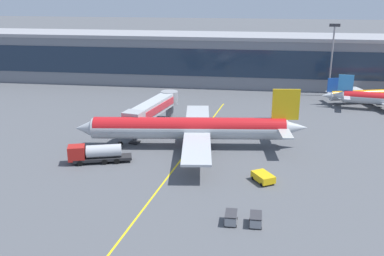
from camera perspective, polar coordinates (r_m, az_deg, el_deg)
The scene contains 11 objects.
ground_plane at distance 77.73m, azimuth -0.07°, elevation -4.60°, with size 700.00×700.00×0.00m, color #515459.
apron_lead_in_line at distance 79.86m, azimuth -1.34°, elevation -3.97°, with size 0.30×80.00×0.01m, color yellow.
terminal_building at distance 141.62m, azimuth -1.81°, elevation 8.91°, with size 209.75×17.72×15.26m.
main_airliner at distance 84.35m, azimuth -0.16°, elevation -0.02°, with size 44.13×35.16×11.42m.
jet_bridge at distance 95.15m, azimuth -4.83°, elevation 2.63°, with size 7.72×21.34×6.49m.
fuel_tanker at distance 79.44m, azimuth -12.21°, elevation -3.17°, with size 11.06×5.54×3.25m.
pushback_tug at distance 71.39m, azimuth 9.11°, elevation -6.22°, with size 3.96×4.44×1.40m.
baggage_cart_0 at distance 59.45m, azimuth 5.00°, elevation -11.33°, with size 1.64×2.66×1.48m.
baggage_cart_1 at distance 59.40m, azimuth 8.15°, elevation -11.49°, with size 1.64×2.66×1.48m.
commuter_jet_far at distance 125.94m, azimuth 22.05°, elevation 4.00°, with size 27.34×22.02×6.98m.
apron_light_mast_1 at distance 128.77m, azimuth 17.47°, elevation 9.07°, with size 2.80×0.50×19.74m.
Camera 1 is at (10.22, -71.09, 29.75)m, focal length 41.74 mm.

